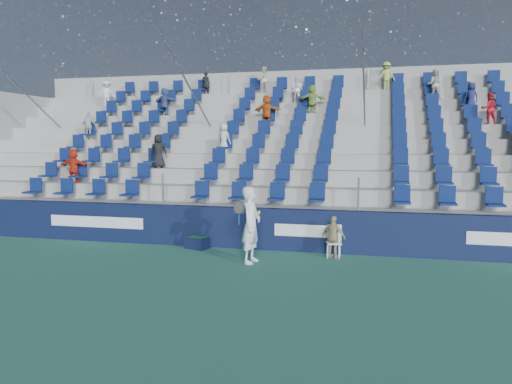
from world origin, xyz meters
TOP-DOWN VIEW (x-y plane):
  - ground at (0.00, 0.00)m, footprint 70.00×70.00m
  - sponsor_wall at (0.00, 3.15)m, footprint 24.00×0.32m
  - grandstand at (-0.01, 8.24)m, footprint 24.00×8.17m
  - tennis_player at (0.39, 1.48)m, footprint 0.69×0.77m
  - line_judge_chair at (2.42, 2.64)m, footprint 0.46×0.47m
  - line_judge at (2.42, 2.50)m, footprint 0.72×0.49m
  - ball_bin at (-1.56, 2.75)m, footprint 0.72×0.57m

SIDE VIEW (x-z plane):
  - ground at x=0.00m, z-range 0.00..0.00m
  - ball_bin at x=-1.56m, z-range 0.02..0.37m
  - line_judge_chair at x=2.42m, z-range 0.06..0.93m
  - line_judge at x=2.42m, z-range 0.00..1.14m
  - sponsor_wall at x=0.00m, z-range 0.00..1.20m
  - tennis_player at x=0.39m, z-range 0.00..1.97m
  - grandstand at x=-0.01m, z-range -1.17..5.45m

